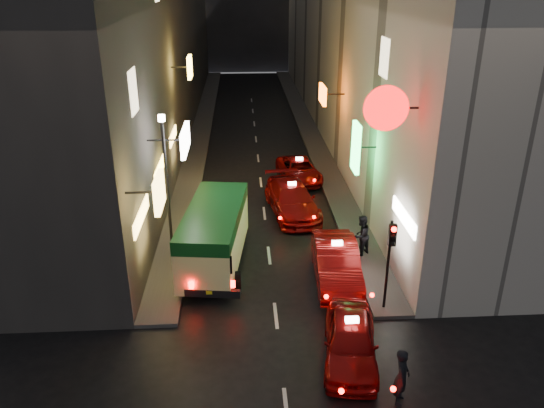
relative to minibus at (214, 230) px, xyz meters
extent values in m
cube|color=#373432|center=(-5.69, 21.70, 7.34)|extent=(6.00, 52.00, 18.00)
cube|color=#F5C155|center=(-1.57, -3.30, 3.08)|extent=(0.18, 1.55, 1.13)
cube|color=white|center=(-1.12, 1.53, 3.45)|extent=(0.18, 2.45, 0.99)
cube|color=yellow|center=(-1.63, 11.10, 4.91)|extent=(0.18, 1.43, 1.23)
cube|color=#F5C155|center=(-2.67, -1.30, 1.34)|extent=(0.10, 3.09, 0.55)
cube|color=yellow|center=(-2.67, 3.94, 1.34)|extent=(0.10, 3.11, 0.55)
cube|color=#F5C155|center=(-2.67, 9.49, 1.34)|extent=(0.10, 2.94, 0.55)
cube|color=#FFE5B2|center=(-2.68, -0.30, 5.84)|extent=(0.06, 1.30, 1.60)
cube|color=#AFA9A1|center=(10.31, 21.70, 7.34)|extent=(6.00, 52.00, 18.00)
cylinder|color=#F20A0A|center=(6.18, -2.18, 5.54)|extent=(1.56, 0.18, 1.56)
cube|color=#32FF60|center=(6.37, 2.88, 2.55)|extent=(0.18, 1.17, 2.24)
cube|color=#FF5E0C|center=(6.02, 10.88, 3.30)|extent=(0.18, 1.88, 1.05)
cube|color=white|center=(7.29, -2.00, 1.34)|extent=(0.10, 2.85, 0.55)
cube|color=#FFE5B2|center=(7.30, 2.70, 6.54)|extent=(0.06, 1.30, 1.60)
cube|color=#454240|center=(-1.94, 21.70, -1.59)|extent=(1.50, 52.00, 0.15)
cube|color=#454240|center=(6.56, 21.70, -1.59)|extent=(1.50, 52.00, 0.15)
cube|color=#FAF59C|center=(0.00, -0.02, -0.17)|extent=(2.85, 6.28, 2.22)
cube|color=#0C4018|center=(0.00, -0.02, 0.69)|extent=(2.87, 6.30, 0.56)
cube|color=black|center=(0.00, 0.28, 0.06)|extent=(2.58, 3.88, 0.51)
cube|color=black|center=(0.00, -3.00, -1.13)|extent=(2.09, 0.43, 0.30)
cube|color=#FF0A05|center=(-0.76, -3.07, -0.72)|extent=(0.18, 0.06, 0.28)
cube|color=#FF0A05|center=(0.76, -3.07, -0.72)|extent=(0.18, 0.06, 0.28)
cylinder|color=black|center=(-0.94, 1.92, -1.28)|extent=(0.22, 0.77, 0.77)
cylinder|color=black|center=(0.94, -1.96, -1.28)|extent=(0.22, 0.77, 0.77)
imported|color=maroon|center=(4.53, -6.28, -0.84)|extent=(2.94, 5.44, 1.64)
cube|color=white|center=(4.53, -6.28, 0.07)|extent=(0.44, 0.25, 0.16)
sphere|color=#FF0A05|center=(3.80, -8.63, -0.82)|extent=(0.16, 0.16, 0.16)
sphere|color=#FF0A05|center=(5.25, -8.63, -0.82)|extent=(0.16, 0.16, 0.16)
imported|color=maroon|center=(4.89, -1.48, -0.74)|extent=(2.66, 5.92, 1.85)
cube|color=white|center=(4.89, -1.48, 0.28)|extent=(0.43, 0.20, 0.16)
sphere|color=#FF0A05|center=(4.07, -4.12, -0.71)|extent=(0.16, 0.16, 0.16)
sphere|color=#FF0A05|center=(5.71, -4.12, -0.71)|extent=(0.16, 0.16, 0.16)
imported|color=maroon|center=(3.73, 5.18, -0.76)|extent=(3.11, 5.96, 1.81)
cube|color=white|center=(3.73, 5.18, 0.24)|extent=(0.44, 0.24, 0.16)
sphere|color=#FF0A05|center=(2.93, 2.59, -0.73)|extent=(0.16, 0.16, 0.16)
sphere|color=#FF0A05|center=(4.54, 2.59, -0.73)|extent=(0.16, 0.16, 0.16)
imported|color=maroon|center=(4.62, 9.98, -0.93)|extent=(2.56, 4.81, 1.46)
cube|color=white|center=(4.62, 9.98, -0.12)|extent=(0.44, 0.24, 0.16)
sphere|color=#FF0A05|center=(3.98, 7.90, -0.91)|extent=(0.16, 0.16, 0.16)
sphere|color=#FF0A05|center=(5.27, 7.90, -0.91)|extent=(0.16, 0.16, 0.16)
imported|color=black|center=(5.61, -8.21, -0.64)|extent=(0.65, 0.78, 2.04)
imported|color=black|center=(6.27, 0.32, -0.48)|extent=(0.91, 0.87, 2.07)
cylinder|color=black|center=(6.31, -3.70, 0.24)|extent=(0.10, 0.10, 3.50)
cube|color=black|center=(6.31, -3.88, 1.54)|extent=(0.26, 0.18, 0.80)
sphere|color=#FF0A05|center=(6.31, -3.99, 1.81)|extent=(0.18, 0.18, 0.18)
sphere|color=black|center=(6.31, -3.99, 1.54)|extent=(0.17, 0.17, 0.17)
sphere|color=black|center=(6.31, -3.99, 1.27)|extent=(0.17, 0.17, 0.17)
cylinder|color=black|center=(-1.89, 0.70, 1.49)|extent=(0.12, 0.12, 6.00)
cylinder|color=#FFE5BF|center=(-1.89, 0.70, 4.59)|extent=(0.28, 0.28, 0.25)
camera|label=1|loc=(1.21, -19.83, 9.75)|focal=35.00mm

